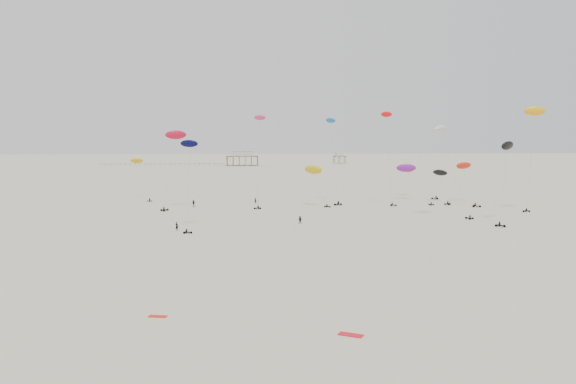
{
  "coord_description": "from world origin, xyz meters",
  "views": [
    {
      "loc": [
        -8.52,
        -21.71,
        17.37
      ],
      "look_at": [
        0.0,
        88.0,
        7.0
      ],
      "focal_mm": 35.0,
      "sensor_mm": 36.0,
      "label": 1
    }
  ],
  "objects": [
    {
      "name": "rig_0",
      "position": [
        45.9,
        91.4,
        12.62
      ],
      "size": [
        8.32,
        11.57,
        17.88
      ],
      "rotation": [
        0.0,
        0.0,
        3.71
      ],
      "color": "black",
      "rests_on": "ground"
    },
    {
      "name": "rig_6",
      "position": [
        35.34,
        99.88,
        17.48
      ],
      "size": [
        9.29,
        8.51,
        20.82
      ],
      "rotation": [
        0.0,
        0.0,
        0.56
      ],
      "color": "black",
      "rests_on": "ground"
    },
    {
      "name": "rig_2",
      "position": [
        -4.76,
        123.22,
        15.31
      ],
      "size": [
        3.87,
        11.53,
        24.15
      ],
      "rotation": [
        0.0,
        0.0,
        1.98
      ],
      "color": "black",
      "rests_on": "ground"
    },
    {
      "name": "rig_11",
      "position": [
        51.87,
        126.9,
        7.98
      ],
      "size": [
        5.56,
        15.86,
        15.49
      ],
      "rotation": [
        0.0,
        0.0,
        4.17
      ],
      "color": "black",
      "rests_on": "ground"
    },
    {
      "name": "ground_plane",
      "position": [
        0.0,
        200.0,
        0.0
      ],
      "size": [
        900.0,
        900.0,
        0.0
      ],
      "primitive_type": "plane",
      "color": "beige"
    },
    {
      "name": "rig_5",
      "position": [
        29.03,
        122.65,
        16.4
      ],
      "size": [
        4.02,
        5.08,
        24.7
      ],
      "rotation": [
        0.0,
        0.0,
        4.46
      ],
      "color": "black",
      "rests_on": "ground"
    },
    {
      "name": "rig_10",
      "position": [
        60.72,
        108.65,
        20.93
      ],
      "size": [
        6.08,
        4.33,
        25.37
      ],
      "rotation": [
        0.0,
        0.0,
        1.92
      ],
      "color": "black",
      "rests_on": "ground"
    },
    {
      "name": "rig_1",
      "position": [
        -38.79,
        144.26,
        7.89
      ],
      "size": [
        8.16,
        13.07,
        15.76
      ],
      "rotation": [
        0.0,
        0.0,
        6.41
      ],
      "color": "black",
      "rests_on": "ground"
    },
    {
      "name": "spectator_2",
      "position": [
        -21.71,
        123.27,
        0.0
      ],
      "size": [
        1.44,
        1.17,
        2.15
      ],
      "primitive_type": "imported",
      "rotation": [
        0.0,
        0.0,
        5.84
      ],
      "color": "black",
      "rests_on": "ground"
    },
    {
      "name": "pier_fence",
      "position": [
        -62.0,
        350.0,
        0.77
      ],
      "size": [
        80.2,
        0.2,
        1.5
      ],
      "color": "black",
      "rests_on": "ground"
    },
    {
      "name": "grounded_kite_a",
      "position": [
        0.8,
        26.13,
        0.0
      ],
      "size": [
        2.36,
        1.84,
        0.08
      ],
      "primitive_type": "cube",
      "rotation": [
        0.0,
        0.0,
        -0.49
      ],
      "color": "red",
      "rests_on": "ground"
    },
    {
      "name": "grounded_kite_b",
      "position": [
        -17.14,
        32.78,
        0.0
      ],
      "size": [
        1.9,
        1.03,
        0.07
      ],
      "primitive_type": "cube",
      "rotation": [
        0.0,
        0.0,
        -0.19
      ],
      "color": "red",
      "rests_on": "ground"
    },
    {
      "name": "rig_12",
      "position": [
        38.09,
        135.26,
        8.46
      ],
      "size": [
        6.34,
        17.06,
        16.67
      ],
      "rotation": [
        0.0,
        0.0,
        0.44
      ],
      "color": "black",
      "rests_on": "ground"
    },
    {
      "name": "spectator_3",
      "position": [
        -5.65,
        129.3,
        0.0
      ],
      "size": [
        0.83,
        0.76,
        1.89
      ],
      "primitive_type": "imported",
      "rotation": [
        0.0,
        0.0,
        2.6
      ],
      "color": "black",
      "rests_on": "ground"
    },
    {
      "name": "spectator_1",
      "position": [
        2.84,
        92.22,
        0.0
      ],
      "size": [
        1.07,
        0.97,
        1.9
      ],
      "primitive_type": "imported",
      "rotation": [
        0.0,
        0.0,
        5.69
      ],
      "color": "black",
      "rests_on": "ground"
    },
    {
      "name": "pavilion_main",
      "position": [
        -10.0,
        350.0,
        4.22
      ],
      "size": [
        21.0,
        13.0,
        9.8
      ],
      "color": "brown",
      "rests_on": "ground"
    },
    {
      "name": "rig_7",
      "position": [
        42.15,
        145.47,
        7.12
      ],
      "size": [
        8.8,
        14.78,
        13.87
      ],
      "rotation": [
        0.0,
        0.0,
        1.13
      ],
      "color": "black",
      "rests_on": "ground"
    },
    {
      "name": "pavilion_small",
      "position": [
        60.0,
        380.0,
        3.49
      ],
      "size": [
        9.0,
        7.0,
        8.0
      ],
      "color": "brown",
      "rests_on": "ground"
    },
    {
      "name": "rig_8",
      "position": [
        -19.27,
        87.76,
        12.56
      ],
      "size": [
        3.81,
        9.67,
        17.77
      ],
      "rotation": [
        0.0,
        0.0,
        4.42
      ],
      "color": "black",
      "rests_on": "ground"
    },
    {
      "name": "rig_3",
      "position": [
        45.92,
        129.15,
        6.24
      ],
      "size": [
        4.45,
        12.66,
        11.19
      ],
      "rotation": [
        0.0,
        0.0,
        5.37
      ],
      "color": "black",
      "rests_on": "ground"
    },
    {
      "name": "spectator_0",
      "position": [
        -21.52,
        85.62,
        0.0
      ],
      "size": [
        0.83,
        0.73,
        1.91
      ],
      "primitive_type": "imported",
      "rotation": [
        0.0,
        0.0,
        2.69
      ],
      "color": "black",
      "rests_on": "ground"
    },
    {
      "name": "rig_4",
      "position": [
        9.6,
        122.84,
        8.76
      ],
      "size": [
        6.97,
        7.34,
        10.98
      ],
      "rotation": [
        0.0,
        0.0,
        3.96
      ],
      "color": "black",
      "rests_on": "ground"
    },
    {
      "name": "rig_9",
      "position": [
        15.56,
        129.05,
        13.53
      ],
      "size": [
        3.67,
        12.42,
        23.63
      ],
      "rotation": [
        0.0,
        0.0,
        2.11
      ],
      "color": "black",
      "rests_on": "ground"
    },
    {
      "name": "rig_13",
      "position": [
        -26.07,
        120.62,
        15.58
      ],
      "size": [
        6.24,
        9.36,
        19.8
      ],
      "rotation": [
        0.0,
        0.0,
        5.47
      ],
      "color": "black",
      "rests_on": "ground"
    }
  ]
}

